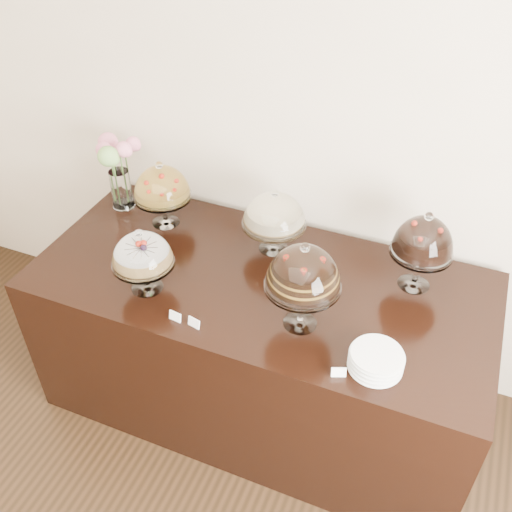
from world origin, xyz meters
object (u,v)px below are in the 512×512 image
at_px(cake_stand_cheesecake, 274,213).
at_px(plate_stack, 376,361).
at_px(cake_stand_dark_choco, 424,240).
at_px(flower_vase, 116,164).
at_px(cake_stand_choco_layer, 303,272).
at_px(cake_stand_fruit_tart, 162,185).
at_px(cake_stand_sugar_sponge, 142,253).
at_px(display_counter, 260,343).

xyz_separation_m(cake_stand_cheesecake, plate_stack, (0.66, -0.57, -0.17)).
xyz_separation_m(cake_stand_dark_choco, flower_vase, (-1.64, 0.06, -0.01)).
bearing_deg(plate_stack, cake_stand_choco_layer, 161.25).
xyz_separation_m(cake_stand_choco_layer, cake_stand_dark_choco, (0.41, 0.45, -0.03)).
xyz_separation_m(cake_stand_dark_choco, cake_stand_fruit_tart, (-1.33, -0.00, -0.03)).
height_order(cake_stand_cheesecake, flower_vase, flower_vase).
bearing_deg(cake_stand_cheesecake, cake_stand_fruit_tart, -179.07).
distance_m(flower_vase, plate_stack, 1.72).
relative_size(cake_stand_dark_choco, flower_vase, 0.99).
bearing_deg(cake_stand_sugar_sponge, cake_stand_dark_choco, 23.39).
relative_size(cake_stand_choco_layer, cake_stand_dark_choco, 1.07).
distance_m(cake_stand_cheesecake, flower_vase, 0.93).
bearing_deg(cake_stand_dark_choco, flower_vase, 177.99).
distance_m(cake_stand_sugar_sponge, cake_stand_choco_layer, 0.75).
xyz_separation_m(cake_stand_choco_layer, flower_vase, (-1.23, 0.50, -0.04)).
xyz_separation_m(display_counter, cake_stand_sugar_sponge, (-0.47, -0.25, 0.66)).
height_order(cake_stand_sugar_sponge, cake_stand_cheesecake, cake_stand_cheesecake).
relative_size(flower_vase, plate_stack, 1.93).
relative_size(cake_stand_sugar_sponge, cake_stand_cheesecake, 0.96).
height_order(cake_stand_sugar_sponge, cake_stand_dark_choco, cake_stand_dark_choco).
height_order(cake_stand_fruit_tart, flower_vase, flower_vase).
relative_size(cake_stand_dark_choco, plate_stack, 1.91).
distance_m(cake_stand_choco_layer, cake_stand_cheesecake, 0.55).
xyz_separation_m(display_counter, cake_stand_fruit_tart, (-0.65, 0.24, 0.68)).
xyz_separation_m(cake_stand_fruit_tart, plate_stack, (1.28, -0.56, -0.19)).
height_order(display_counter, cake_stand_sugar_sponge, cake_stand_sugar_sponge).
bearing_deg(plate_stack, cake_stand_sugar_sponge, 176.37).
height_order(cake_stand_sugar_sponge, cake_stand_fruit_tart, cake_stand_fruit_tart).
xyz_separation_m(cake_stand_choco_layer, cake_stand_fruit_tart, (-0.92, 0.44, -0.06)).
relative_size(display_counter, cake_stand_choco_layer, 5.01).
relative_size(cake_stand_sugar_sponge, cake_stand_choco_layer, 0.76).
bearing_deg(cake_stand_fruit_tart, cake_stand_sugar_sponge, -70.08).
bearing_deg(cake_stand_choco_layer, plate_stack, -18.75).
height_order(display_counter, flower_vase, flower_vase).
bearing_deg(flower_vase, display_counter, -17.46).
height_order(cake_stand_fruit_tart, plate_stack, cake_stand_fruit_tart).
xyz_separation_m(display_counter, cake_stand_dark_choco, (0.68, 0.24, 0.71)).
xyz_separation_m(cake_stand_cheesecake, cake_stand_fruit_tart, (-0.62, -0.01, 0.02)).
bearing_deg(cake_stand_sugar_sponge, flower_vase, 131.39).
relative_size(cake_stand_choco_layer, plate_stack, 2.04).
bearing_deg(plate_stack, cake_stand_dark_choco, 84.65).
height_order(cake_stand_sugar_sponge, plate_stack, cake_stand_sugar_sponge).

